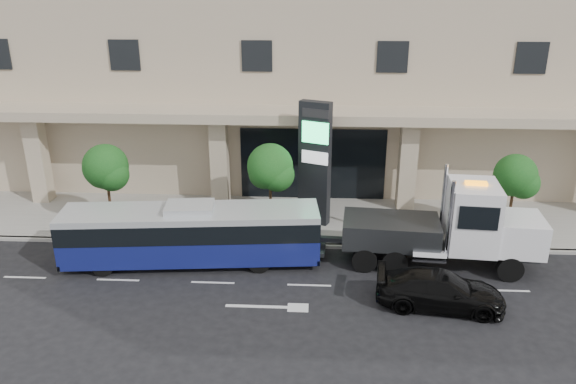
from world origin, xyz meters
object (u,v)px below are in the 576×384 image
Objects in this scene: signage_pylon at (315,163)px; black_sedan at (440,290)px; tow_truck at (450,228)px; city_bus at (191,234)px.

black_sedan is at bearing -34.21° from signage_pylon.
black_sedan is at bearing -101.74° from tow_truck.
city_bus is at bearing -118.02° from signage_pylon.
tow_truck reaches higher than black_sedan.
city_bus is at bearing -173.49° from tow_truck.
signage_pylon is at bearing 40.74° from black_sedan.
city_bus is at bearing 80.95° from black_sedan.
tow_truck is at bearing -3.67° from city_bus.
tow_truck is at bearing -12.31° from signage_pylon.
city_bus is 11.17m from tow_truck.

